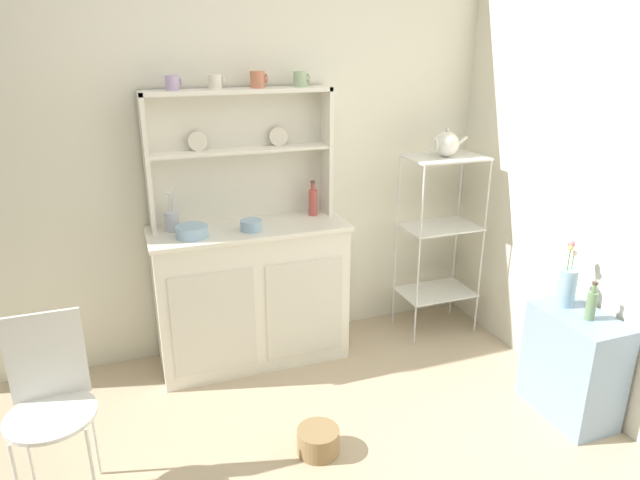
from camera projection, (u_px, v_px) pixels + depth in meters
The scene contains 18 objects.
wall_back at pixel (236, 153), 3.37m from camera, with size 3.84×0.05×2.50m, color silver.
hutch_cabinet at pixel (252, 293), 3.42m from camera, with size 1.15×0.45×0.87m.
hutch_shelf_unit at pixel (239, 145), 3.27m from camera, with size 1.07×0.18×0.77m.
bakers_rack at pixel (440, 226), 3.68m from camera, with size 0.49×0.33×1.20m.
side_shelf_blue at pixel (573, 365), 2.94m from camera, with size 0.28×0.48×0.58m, color #849EBC.
wire_chair at pixel (49, 394), 2.32m from camera, with size 0.36×0.36×0.85m.
floor_basket at pixel (318, 441), 2.73m from camera, with size 0.21×0.21×0.13m, color #93754C.
cup_lilac_0 at pixel (172, 83), 3.00m from camera, with size 0.09×0.07×0.08m.
cup_cream_1 at pixel (215, 82), 3.07m from camera, with size 0.09×0.07×0.08m.
cup_terracotta_2 at pixel (258, 79), 3.15m from camera, with size 0.10×0.08×0.09m.
cup_sage_3 at pixel (300, 79), 3.23m from camera, with size 0.09×0.08×0.09m.
bowl_mixing_large at pixel (192, 231), 3.09m from camera, with size 0.18×0.18×0.06m, color #8EB2D1.
bowl_floral_medium at pixel (252, 225), 3.20m from camera, with size 0.12×0.12×0.06m, color #8EB2D1.
jam_bottle at pixel (313, 201), 3.46m from camera, with size 0.05×0.05×0.22m.
utensil_jar at pixel (172, 221), 3.19m from camera, with size 0.08×0.08×0.24m.
porcelain_teapot at pixel (446, 144), 3.50m from camera, with size 0.25×0.16×0.18m.
flower_vase at pixel (567, 285), 2.91m from camera, with size 0.09×0.09×0.35m.
oil_bottle at pixel (591, 305), 2.77m from camera, with size 0.05×0.05×0.20m.
Camera 1 is at (-0.67, -1.70, 1.89)m, focal length 31.66 mm.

